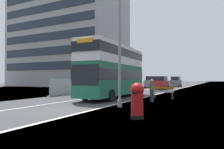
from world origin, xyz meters
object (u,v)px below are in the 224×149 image
(double_decker_bus, at_px, (114,70))
(lamppost_foreground, at_px, (120,42))
(roadworks_barrier, at_px, (163,91))
(car_receding_far, at_px, (176,82))
(pedestrian_at_kerb, at_px, (152,90))
(car_oncoming_near, at_px, (161,83))
(car_receding_mid, at_px, (151,82))
(red_pillar_postbox, at_px, (137,99))

(double_decker_bus, height_order, lamppost_foreground, lamppost_foreground)
(roadworks_barrier, bearing_deg, car_receding_far, 98.45)
(lamppost_foreground, distance_m, pedestrian_at_kerb, 5.30)
(lamppost_foreground, bearing_deg, car_oncoming_near, 98.17)
(lamppost_foreground, height_order, car_receding_mid, lamppost_foreground)
(car_oncoming_near, relative_size, pedestrian_at_kerb, 2.41)
(car_receding_mid, relative_size, pedestrian_at_kerb, 2.13)
(lamppost_foreground, relative_size, pedestrian_at_kerb, 4.90)
(car_receding_far, bearing_deg, car_receding_mid, -121.35)
(car_receding_mid, height_order, pedestrian_at_kerb, car_receding_mid)
(double_decker_bus, bearing_deg, pedestrian_at_kerb, -23.58)
(lamppost_foreground, bearing_deg, red_pillar_postbox, -52.92)
(red_pillar_postbox, relative_size, car_receding_far, 0.38)
(roadworks_barrier, bearing_deg, red_pillar_postbox, -82.33)
(roadworks_barrier, distance_m, car_receding_far, 28.82)
(double_decker_bus, distance_m, car_receding_mid, 24.13)
(car_oncoming_near, bearing_deg, pedestrian_at_kerb, -77.56)
(car_oncoming_near, height_order, car_receding_far, car_receding_far)
(car_receding_far, bearing_deg, pedestrian_at_kerb, -82.56)
(lamppost_foreground, height_order, roadworks_barrier, lamppost_foreground)
(double_decker_bus, bearing_deg, lamppost_foreground, -59.95)
(car_receding_far, bearing_deg, red_pillar_postbox, -81.76)
(lamppost_foreground, xyz_separation_m, red_pillar_postbox, (2.44, -3.23, -3.34))
(roadworks_barrier, xyz_separation_m, pedestrian_at_kerb, (-0.07, -3.38, 0.24))
(car_receding_mid, distance_m, car_receding_far, 7.22)
(car_oncoming_near, bearing_deg, lamppost_foreground, -81.83)
(red_pillar_postbox, distance_m, car_receding_mid, 34.28)
(double_decker_bus, xyz_separation_m, car_receding_far, (0.20, 29.98, -1.61))
(double_decker_bus, height_order, car_receding_far, double_decker_bus)
(double_decker_bus, relative_size, red_pillar_postbox, 6.59)
(double_decker_bus, distance_m, pedestrian_at_kerb, 5.07)
(double_decker_bus, relative_size, car_oncoming_near, 2.50)
(car_oncoming_near, relative_size, car_receding_far, 1.01)
(double_decker_bus, height_order, roadworks_barrier, double_decker_bus)
(roadworks_barrier, bearing_deg, pedestrian_at_kerb, -91.24)
(car_receding_far, height_order, pedestrian_at_kerb, car_receding_far)
(double_decker_bus, bearing_deg, red_pillar_postbox, -57.34)
(double_decker_bus, distance_m, red_pillar_postbox, 11.01)
(red_pillar_postbox, xyz_separation_m, pedestrian_at_kerb, (-1.50, 7.25, 0.01))
(car_receding_mid, distance_m, pedestrian_at_kerb, 26.91)
(double_decker_bus, distance_m, lamppost_foreground, 7.02)
(lamppost_foreground, distance_m, car_oncoming_near, 24.15)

